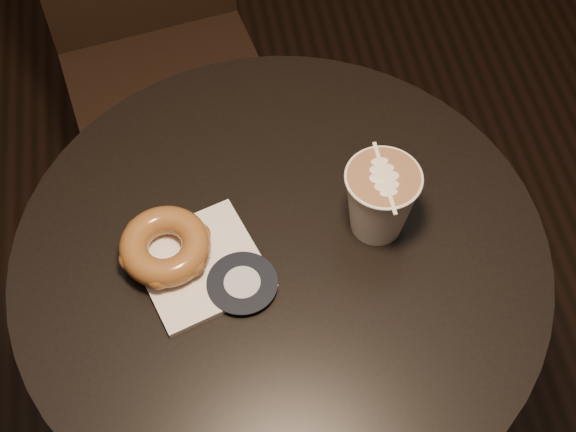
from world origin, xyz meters
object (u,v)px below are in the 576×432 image
at_px(pastry_bag, 201,265).
at_px(doughnut, 165,246).
at_px(cafe_table, 282,319).
at_px(chair, 151,21).
at_px(latte_cup, 380,201).

height_order(pastry_bag, doughnut, doughnut).
distance_m(cafe_table, chair, 0.70).
bearing_deg(chair, doughnut, -100.21).
relative_size(cafe_table, latte_cup, 6.98).
relative_size(pastry_bag, doughnut, 1.27).
height_order(chair, doughnut, chair).
distance_m(doughnut, latte_cup, 0.28).
bearing_deg(pastry_bag, chair, 75.60).
distance_m(chair, doughnut, 0.70).
bearing_deg(doughnut, cafe_table, -6.67).
xyz_separation_m(doughnut, latte_cup, (0.28, 0.00, 0.03)).
relative_size(cafe_table, chair, 0.77).
height_order(cafe_table, pastry_bag, pastry_bag).
bearing_deg(cafe_table, chair, 101.84).
bearing_deg(doughnut, pastry_bag, -28.06).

